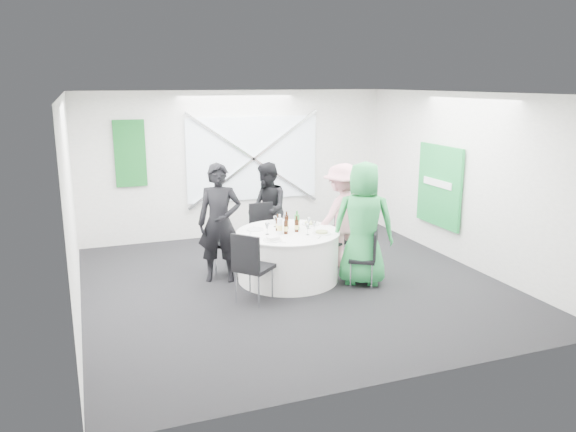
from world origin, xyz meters
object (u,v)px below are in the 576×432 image
object	(u,v)px
chair_back	(264,227)
person_man_back	(267,210)
person_man_back_left	(220,223)
chair_front_right	(368,255)
chair_back_left	(225,237)
chair_front_left	(250,262)
person_woman_pink	(342,215)
person_woman_green	(363,224)
chair_back_right	(339,236)
banquet_table	(288,256)
clear_water_bottle	(280,226)
green_water_bottle	(297,222)

from	to	relation	value
chair_back	person_man_back	size ratio (longest dim) A/B	0.60
person_man_back_left	person_man_back	distance (m)	1.44
chair_back	chair_front_right	distance (m)	2.00
chair_back_left	chair_front_left	world-z (taller)	chair_front_left
chair_back_left	chair_front_right	xyz separation A→B (m)	(1.82, -1.32, -0.10)
chair_front_right	person_woman_pink	world-z (taller)	person_woman_pink
person_man_back_left	person_woman_green	xyz separation A→B (m)	(1.95, -0.87, 0.02)
chair_back_right	person_woman_pink	size ratio (longest dim) A/B	0.49
chair_front_left	person_man_back	bearing A→B (deg)	-65.81
chair_front_left	banquet_table	bearing A→B (deg)	-90.00
clear_water_bottle	chair_front_left	bearing A→B (deg)	-136.04
chair_back_left	person_woman_green	xyz separation A→B (m)	(1.79, -1.19, 0.34)
chair_back	green_water_bottle	xyz separation A→B (m)	(0.21, -0.99, 0.30)
person_man_back_left	green_water_bottle	xyz separation A→B (m)	(1.13, -0.29, -0.02)
chair_front_left	person_man_back	xyz separation A→B (m)	(0.90, 2.01, 0.23)
chair_back_left	person_woman_green	world-z (taller)	person_woman_green
person_woman_green	banquet_table	bearing A→B (deg)	0.00
banquet_table	person_woman_green	size ratio (longest dim) A/B	0.85
chair_front_left	green_water_bottle	distance (m)	1.27
person_woman_green	clear_water_bottle	world-z (taller)	person_woman_green
chair_front_right	chair_back	bearing A→B (deg)	-114.68
chair_back	chair_back_left	bearing A→B (deg)	-155.97
person_man_back	person_woman_green	xyz separation A→B (m)	(0.89, -1.82, 0.11)
chair_back_right	person_woman_pink	world-z (taller)	person_woman_pink
chair_back	person_woman_pink	world-z (taller)	person_woman_pink
chair_front_left	person_woman_green	bearing A→B (deg)	-125.75
chair_back_left	chair_front_right	world-z (taller)	chair_back_left
chair_front_right	person_man_back	distance (m)	2.18
banquet_table	chair_back_left	xyz separation A→B (m)	(-0.81, 0.65, 0.20)
chair_back_left	person_woman_pink	bearing A→B (deg)	-60.11
chair_back	chair_front_right	bearing A→B (deg)	-60.95
chair_front_right	person_woman_green	size ratio (longest dim) A/B	0.45
chair_back_right	chair_front_left	bearing A→B (deg)	-80.54
person_man_back	green_water_bottle	xyz separation A→B (m)	(0.06, -1.25, 0.06)
chair_back_right	person_woman_green	distance (m)	1.06
green_water_bottle	chair_back	bearing A→B (deg)	102.12
chair_front_right	chair_front_left	world-z (taller)	chair_front_left
chair_back_right	chair_front_left	distance (m)	2.18
chair_back_left	person_man_back_left	distance (m)	0.48
clear_water_bottle	chair_front_right	bearing A→B (deg)	-25.92
chair_back_left	person_man_back	xyz separation A→B (m)	(0.91, 0.64, 0.24)
chair_front_right	chair_back_left	bearing A→B (deg)	-92.50
chair_back	person_man_back_left	xyz separation A→B (m)	(-0.92, -0.70, 0.33)
chair_back_left	person_woman_green	distance (m)	2.18
chair_back_right	person_man_back_left	xyz separation A→B (m)	(-2.02, -0.09, 0.42)
clear_water_bottle	chair_back	bearing A→B (deg)	84.22
person_woman_pink	person_woman_green	size ratio (longest dim) A/B	0.91
chair_back	chair_front_left	bearing A→B (deg)	-116.16
green_water_bottle	person_man_back_left	bearing A→B (deg)	165.71
banquet_table	chair_front_left	xyz separation A→B (m)	(-0.81, -0.71, 0.20)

